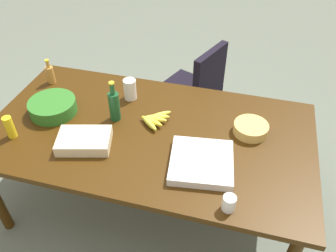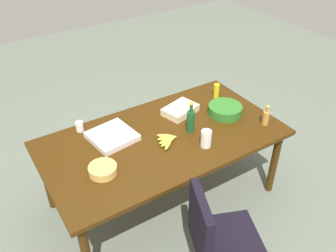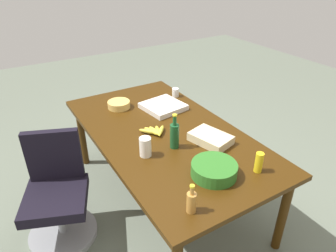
# 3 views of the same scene
# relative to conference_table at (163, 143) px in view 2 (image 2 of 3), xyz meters

# --- Properties ---
(ground_plane) EXTENTS (10.00, 10.00, 0.00)m
(ground_plane) POSITION_rel_conference_table_xyz_m (0.00, 0.00, -0.69)
(ground_plane) COLOR slate
(conference_table) EXTENTS (2.10, 1.14, 0.76)m
(conference_table) POSITION_rel_conference_table_xyz_m (0.00, 0.00, 0.00)
(conference_table) COLOR #3B2308
(conference_table) RESTS_ON ground
(office_chair) EXTENTS (0.62, 0.62, 0.90)m
(office_chair) POSITION_rel_conference_table_xyz_m (0.10, 0.96, -0.34)
(office_chair) COLOR gray
(office_chair) RESTS_ON ground
(salad_bowl) EXTENTS (0.38, 0.38, 0.09)m
(salad_bowl) POSITION_rel_conference_table_xyz_m (-0.69, 0.01, 0.11)
(salad_bowl) COLOR #2D6E23
(salad_bowl) RESTS_ON conference_table
(sheet_cake) EXTENTS (0.37, 0.30, 0.07)m
(sheet_cake) POSITION_rel_conference_table_xyz_m (-0.34, -0.23, 0.10)
(sheet_cake) COLOR beige
(sheet_cake) RESTS_ON conference_table
(pizza_box) EXTENTS (0.41, 0.41, 0.05)m
(pizza_box) POSITION_rel_conference_table_xyz_m (0.39, -0.21, 0.09)
(pizza_box) COLOR silver
(pizza_box) RESTS_ON conference_table
(mayo_jar) EXTENTS (0.11, 0.11, 0.15)m
(mayo_jar) POSITION_rel_conference_table_xyz_m (-0.23, 0.31, 0.14)
(mayo_jar) COLOR white
(mayo_jar) RESTS_ON conference_table
(mustard_bottle) EXTENTS (0.07, 0.07, 0.15)m
(mustard_bottle) POSITION_rel_conference_table_xyz_m (-0.82, -0.28, 0.14)
(mustard_bottle) COLOR yellow
(mustard_bottle) RESTS_ON conference_table
(chip_bowl) EXTENTS (0.26, 0.26, 0.07)m
(chip_bowl) POSITION_rel_conference_table_xyz_m (0.64, 0.15, 0.10)
(chip_bowl) COLOR #D6AE56
(chip_bowl) RESTS_ON conference_table
(wine_bottle) EXTENTS (0.09, 0.09, 0.29)m
(wine_bottle) POSITION_rel_conference_table_xyz_m (-0.25, 0.06, 0.18)
(wine_bottle) COLOR #184C26
(wine_bottle) RESTS_ON conference_table
(banana_bunch) EXTENTS (0.20, 0.24, 0.04)m
(banana_bunch) POSITION_rel_conference_table_xyz_m (0.01, 0.09, 0.09)
(banana_bunch) COLOR yellow
(banana_bunch) RESTS_ON conference_table
(dressing_bottle) EXTENTS (0.06, 0.06, 0.20)m
(dressing_bottle) POSITION_rel_conference_table_xyz_m (-0.89, 0.34, 0.14)
(dressing_bottle) COLOR #BC8439
(dressing_bottle) RESTS_ON conference_table
(paper_cup) EXTENTS (0.08, 0.08, 0.09)m
(paper_cup) POSITION_rel_conference_table_xyz_m (0.58, -0.47, 0.11)
(paper_cup) COLOR white
(paper_cup) RESTS_ON conference_table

